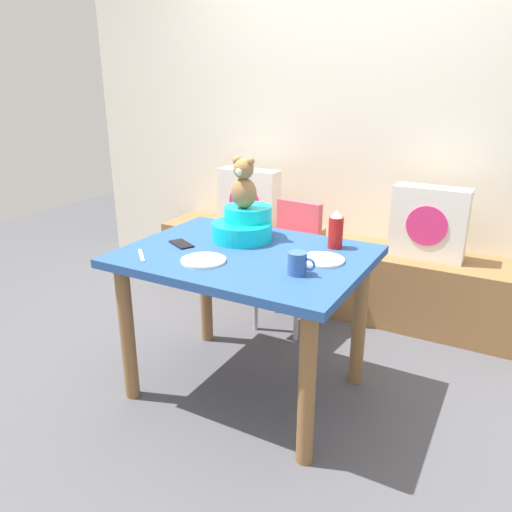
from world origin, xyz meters
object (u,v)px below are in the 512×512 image
(coffee_mug, at_px, (298,263))
(pillow_floral_left, at_px, (249,200))
(dinner_plate_far, at_px, (322,260))
(cell_phone, at_px, (181,244))
(infant_seat_teal, at_px, (244,225))
(dining_table, at_px, (246,276))
(ketchup_bottle, at_px, (336,230))
(dinner_plate_near, at_px, (203,260))
(book_stack, at_px, (309,233))
(teddy_bear, at_px, (244,184))
(pillow_floral_right, at_px, (429,223))
(highchair, at_px, (288,248))

(coffee_mug, bearing_deg, pillow_floral_left, 126.87)
(pillow_floral_left, relative_size, dinner_plate_far, 2.20)
(coffee_mug, bearing_deg, cell_phone, 173.02)
(infant_seat_teal, height_order, coffee_mug, infant_seat_teal)
(dining_table, bearing_deg, infant_seat_teal, 122.02)
(ketchup_bottle, height_order, dinner_plate_near, ketchup_bottle)
(book_stack, height_order, teddy_bear, teddy_bear)
(ketchup_bottle, bearing_deg, dinner_plate_far, -85.84)
(pillow_floral_right, distance_m, dinner_plate_near, 1.53)
(pillow_floral_right, height_order, highchair, pillow_floral_right)
(highchair, height_order, cell_phone, highchair)
(book_stack, height_order, cell_phone, cell_phone)
(pillow_floral_right, bearing_deg, coffee_mug, -102.59)
(book_stack, distance_m, dining_table, 1.19)
(cell_phone, bearing_deg, pillow_floral_right, -10.54)
(infant_seat_teal, relative_size, coffee_mug, 2.75)
(pillow_floral_right, xyz_separation_m, cell_phone, (-0.94, -1.21, 0.06))
(ketchup_bottle, bearing_deg, cell_phone, -154.51)
(pillow_floral_left, distance_m, teddy_bear, 1.16)
(highchair, relative_size, cell_phone, 5.49)
(pillow_floral_right, distance_m, infant_seat_teal, 1.22)
(book_stack, distance_m, infant_seat_teal, 1.05)
(book_stack, bearing_deg, dinner_plate_far, -64.53)
(dinner_plate_near, bearing_deg, cell_phone, 147.79)
(highchair, height_order, ketchup_bottle, ketchup_bottle)
(pillow_floral_left, relative_size, infant_seat_teal, 1.33)
(dining_table, relative_size, highchair, 1.41)
(pillow_floral_right, bearing_deg, highchair, -150.76)
(highchair, relative_size, dinner_plate_near, 3.95)
(pillow_floral_right, bearing_deg, dinner_plate_near, -117.82)
(infant_seat_teal, distance_m, dinner_plate_near, 0.38)
(dining_table, distance_m, dinner_plate_near, 0.26)
(pillow_floral_right, bearing_deg, dining_table, -118.09)
(pillow_floral_right, height_order, book_stack, pillow_floral_right)
(pillow_floral_right, height_order, infant_seat_teal, same)
(cell_phone, bearing_deg, coffee_mug, -69.48)
(book_stack, bearing_deg, coffee_mug, -69.02)
(cell_phone, bearing_deg, highchair, 13.24)
(book_stack, bearing_deg, dining_table, -81.54)
(coffee_mug, distance_m, dinner_plate_near, 0.43)
(dining_table, xyz_separation_m, dinner_plate_near, (-0.10, -0.20, 0.12))
(dining_table, height_order, teddy_bear, teddy_bear)
(infant_seat_teal, distance_m, cell_phone, 0.33)
(dining_table, relative_size, coffee_mug, 9.30)
(dinner_plate_near, height_order, dinner_plate_far, same)
(infant_seat_teal, height_order, cell_phone, infant_seat_teal)
(book_stack, bearing_deg, cell_phone, -97.20)
(dining_table, bearing_deg, pillow_floral_right, 61.91)
(dining_table, height_order, dinner_plate_far, dinner_plate_far)
(cell_phone, bearing_deg, teddy_bear, -15.96)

